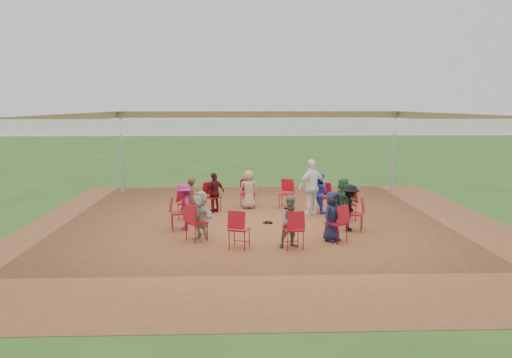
{
  "coord_description": "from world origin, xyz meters",
  "views": [
    {
      "loc": [
        -0.75,
        -13.19,
        3.22
      ],
      "look_at": [
        -0.28,
        0.3,
        1.22
      ],
      "focal_mm": 35.0,
      "sensor_mm": 36.0,
      "label": 1
    }
  ],
  "objects_px": {
    "person_seated_4": "(215,193)",
    "person_seated_9": "(333,216)",
    "person_seated_2": "(319,193)",
    "person_seated_7": "(201,215)",
    "chair_5": "(212,197)",
    "person_seated_3": "(248,189)",
    "chair_2": "(322,198)",
    "chair_3": "(286,194)",
    "chair_9": "(239,229)",
    "person_seated_5": "(191,199)",
    "chair_6": "(187,204)",
    "chair_7": "(179,213)",
    "chair_1": "(347,205)",
    "person_seated_1": "(343,199)",
    "person_seated_8": "(292,221)",
    "standing_person": "(312,187)",
    "laptop": "(344,208)",
    "chair_10": "(293,230)",
    "chair_8": "(197,223)",
    "person_seated_0": "(350,208)",
    "chair_11": "(336,223)",
    "chair_0": "(355,214)",
    "person_seated_6": "(184,207)",
    "chair_4": "(248,194)",
    "cable_coil": "(268,223)"
  },
  "relations": [
    {
      "from": "chair_2",
      "to": "person_seated_3",
      "type": "relative_size",
      "value": 0.75
    },
    {
      "from": "chair_4",
      "to": "chair_7",
      "type": "distance_m",
      "value": 3.32
    },
    {
      "from": "person_seated_1",
      "to": "person_seated_8",
      "type": "xyz_separation_m",
      "value": [
        -1.74,
        -2.63,
        0.0
      ]
    },
    {
      "from": "chair_0",
      "to": "person_seated_9",
      "type": "distance_m",
      "value": 1.2
    },
    {
      "from": "chair_8",
      "to": "person_seated_0",
      "type": "bearing_deg",
      "value": 60.87
    },
    {
      "from": "chair_5",
      "to": "cable_coil",
      "type": "xyz_separation_m",
      "value": [
        1.62,
        -1.58,
        -0.43
      ]
    },
    {
      "from": "chair_5",
      "to": "person_seated_3",
      "type": "relative_size",
      "value": 0.75
    },
    {
      "from": "chair_0",
      "to": "person_seated_6",
      "type": "bearing_deg",
      "value": 104.6
    },
    {
      "from": "person_seated_5",
      "to": "laptop",
      "type": "relative_size",
      "value": 3.02
    },
    {
      "from": "chair_5",
      "to": "person_seated_0",
      "type": "xyz_separation_m",
      "value": [
        3.67,
        -2.47,
        0.16
      ]
    },
    {
      "from": "chair_0",
      "to": "chair_1",
      "type": "distance_m",
      "value": 1.22
    },
    {
      "from": "chair_6",
      "to": "person_seated_0",
      "type": "distance_m",
      "value": 4.58
    },
    {
      "from": "person_seated_9",
      "to": "person_seated_0",
      "type": "bearing_deg",
      "value": 15.0
    },
    {
      "from": "chair_5",
      "to": "chair_9",
      "type": "bearing_deg",
      "value": 60.0
    },
    {
      "from": "chair_0",
      "to": "standing_person",
      "type": "height_order",
      "value": "standing_person"
    },
    {
      "from": "chair_1",
      "to": "chair_2",
      "type": "relative_size",
      "value": 1.0
    },
    {
      "from": "chair_6",
      "to": "laptop",
      "type": "relative_size",
      "value": 2.26
    },
    {
      "from": "person_seated_1",
      "to": "laptop",
      "type": "distance_m",
      "value": 1.12
    },
    {
      "from": "person_seated_1",
      "to": "standing_person",
      "type": "bearing_deg",
      "value": 34.32
    },
    {
      "from": "chair_2",
      "to": "person_seated_1",
      "type": "xyz_separation_m",
      "value": [
        0.43,
        -1.11,
        0.16
      ]
    },
    {
      "from": "chair_3",
      "to": "chair_5",
      "type": "distance_m",
      "value": 2.35
    },
    {
      "from": "chair_11",
      "to": "cable_coil",
      "type": "relative_size",
      "value": 2.65
    },
    {
      "from": "person_seated_5",
      "to": "chair_6",
      "type": "bearing_deg",
      "value": -90.0
    },
    {
      "from": "chair_5",
      "to": "person_seated_7",
      "type": "bearing_deg",
      "value": 46.5
    },
    {
      "from": "chair_7",
      "to": "person_seated_3",
      "type": "bearing_deg",
      "value": 133.5
    },
    {
      "from": "chair_2",
      "to": "chair_7",
      "type": "bearing_deg",
      "value": 75.0
    },
    {
      "from": "chair_11",
      "to": "person_seated_0",
      "type": "distance_m",
      "value": 1.2
    },
    {
      "from": "chair_5",
      "to": "chair_11",
      "type": "bearing_deg",
      "value": 90.0
    },
    {
      "from": "chair_4",
      "to": "chair_7",
      "type": "bearing_deg",
      "value": 45.0
    },
    {
      "from": "chair_3",
      "to": "laptop",
      "type": "height_order",
      "value": "chair_3"
    },
    {
      "from": "chair_9",
      "to": "chair_10",
      "type": "relative_size",
      "value": 1.0
    },
    {
      "from": "person_seated_6",
      "to": "standing_person",
      "type": "distance_m",
      "value": 3.96
    },
    {
      "from": "person_seated_4",
      "to": "person_seated_9",
      "type": "relative_size",
      "value": 1.0
    },
    {
      "from": "chair_0",
      "to": "chair_1",
      "type": "relative_size",
      "value": 1.0
    },
    {
      "from": "chair_5",
      "to": "chair_11",
      "type": "xyz_separation_m",
      "value": [
        3.12,
        -3.52,
        0.0
      ]
    },
    {
      "from": "person_seated_4",
      "to": "person_seated_6",
      "type": "distance_m",
      "value": 2.23
    },
    {
      "from": "chair_3",
      "to": "chair_9",
      "type": "xyz_separation_m",
      "value": [
        -1.49,
        -4.46,
        0.0
      ]
    },
    {
      "from": "chair_4",
      "to": "person_seated_8",
      "type": "bearing_deg",
      "value": 90.0
    },
    {
      "from": "chair_3",
      "to": "chair_9",
      "type": "height_order",
      "value": "same"
    },
    {
      "from": "person_seated_2",
      "to": "person_seated_7",
      "type": "bearing_deg",
      "value": 90.0
    },
    {
      "from": "chair_10",
      "to": "person_seated_3",
      "type": "distance_m",
      "value": 4.58
    },
    {
      "from": "standing_person",
      "to": "person_seated_1",
      "type": "bearing_deg",
      "value": 105.97
    },
    {
      "from": "chair_5",
      "to": "person_seated_1",
      "type": "bearing_deg",
      "value": 119.13
    },
    {
      "from": "chair_5",
      "to": "person_seated_6",
      "type": "height_order",
      "value": "person_seated_6"
    },
    {
      "from": "chair_1",
      "to": "person_seated_8",
      "type": "bearing_deg",
      "value": 133.5
    },
    {
      "from": "chair_2",
      "to": "person_seated_2",
      "type": "xyz_separation_m",
      "value": [
        -0.09,
        -0.08,
        0.16
      ]
    },
    {
      "from": "person_seated_4",
      "to": "standing_person",
      "type": "relative_size",
      "value": 0.73
    },
    {
      "from": "chair_3",
      "to": "person_seated_0",
      "type": "height_order",
      "value": "person_seated_0"
    },
    {
      "from": "chair_0",
      "to": "person_seated_7",
      "type": "distance_m",
      "value": 3.97
    },
    {
      "from": "person_seated_9",
      "to": "laptop",
      "type": "xyz_separation_m",
      "value": [
        0.48,
        1.01,
        -0.03
      ]
    }
  ]
}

